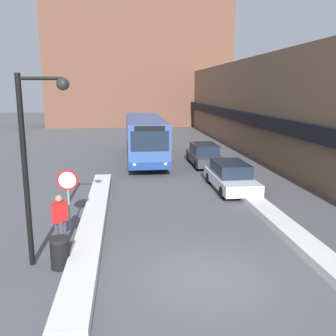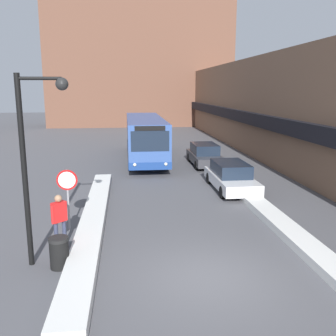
{
  "view_description": "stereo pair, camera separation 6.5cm",
  "coord_description": "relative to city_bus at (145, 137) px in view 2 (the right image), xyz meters",
  "views": [
    {
      "loc": [
        -2.31,
        -9.49,
        5.22
      ],
      "look_at": [
        -0.19,
        8.65,
        1.37
      ],
      "focal_mm": 40.0,
      "sensor_mm": 36.0,
      "label": 1
    },
    {
      "loc": [
        -2.24,
        -9.5,
        5.22
      ],
      "look_at": [
        -0.19,
        8.65,
        1.37
      ],
      "focal_mm": 40.0,
      "sensor_mm": 36.0,
      "label": 2
    }
  ],
  "objects": [
    {
      "name": "parked_car_front",
      "position": [
        4.03,
        -9.14,
        -1.01
      ],
      "size": [
        1.87,
        4.85,
        1.46
      ],
      "color": "silver",
      "rests_on": "ground_plane"
    },
    {
      "name": "pedestrian",
      "position": [
        -3.68,
        -15.65,
        -0.65
      ],
      "size": [
        0.51,
        0.5,
        1.82
      ],
      "rotation": [
        0.0,
        0.0,
        0.75
      ],
      "color": "#333851",
      "rests_on": "ground_plane"
    },
    {
      "name": "parked_car_back",
      "position": [
        4.03,
        -2.53,
        -0.99
      ],
      "size": [
        1.88,
        4.73,
        1.5
      ],
      "color": "#38383D",
      "rests_on": "ground_plane"
    },
    {
      "name": "trash_bin",
      "position": [
        -3.46,
        -17.21,
        -1.26
      ],
      "size": [
        0.59,
        0.59,
        0.95
      ],
      "color": "black",
      "rests_on": "ground_plane"
    },
    {
      "name": "snow_bank_right",
      "position": [
        4.43,
        -13.59,
        -1.59
      ],
      "size": [
        0.9,
        15.91,
        0.3
      ],
      "color": "silver",
      "rests_on": "ground_plane"
    },
    {
      "name": "snow_bank_left",
      "position": [
        -2.77,
        -13.61,
        -1.56
      ],
      "size": [
        0.9,
        14.52,
        0.37
      ],
      "color": "silver",
      "rests_on": "ground_plane"
    },
    {
      "name": "ground_plane",
      "position": [
        0.83,
        -18.33,
        -1.74
      ],
      "size": [
        160.0,
        160.0,
        0.0
      ],
      "primitive_type": "plane",
      "color": "#515156"
    },
    {
      "name": "building_row_right",
      "position": [
        10.8,
        5.67,
        2.08
      ],
      "size": [
        5.5,
        60.0,
        7.67
      ],
      "color": "brown",
      "rests_on": "ground_plane"
    },
    {
      "name": "street_lamp",
      "position": [
        -4.04,
        -16.89,
        1.82
      ],
      "size": [
        1.46,
        0.36,
        5.66
      ],
      "color": "black",
      "rests_on": "ground_plane"
    },
    {
      "name": "building_backdrop_far",
      "position": [
        0.83,
        28.47,
        7.33
      ],
      "size": [
        26.0,
        8.0,
        18.13
      ],
      "color": "brown",
      "rests_on": "ground_plane"
    },
    {
      "name": "city_bus",
      "position": [
        0.0,
        0.0,
        0.0
      ],
      "size": [
        2.62,
        12.13,
        3.16
      ],
      "color": "#335193",
      "rests_on": "ground_plane"
    },
    {
      "name": "stop_sign",
      "position": [
        -3.59,
        -14.24,
        -0.03
      ],
      "size": [
        0.76,
        0.08,
        2.36
      ],
      "color": "gray",
      "rests_on": "ground_plane"
    }
  ]
}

